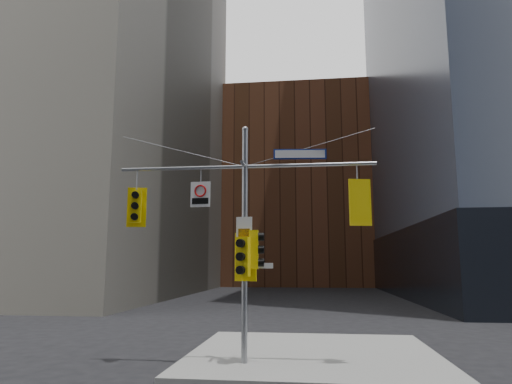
% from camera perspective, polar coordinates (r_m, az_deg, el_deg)
% --- Properties ---
extents(sidewalk_corner, '(8.00, 8.00, 0.15)m').
position_cam_1_polar(sidewalk_corner, '(16.01, 7.17, -19.46)').
color(sidewalk_corner, gray).
rests_on(sidewalk_corner, ground).
extents(brick_midrise, '(26.00, 20.00, 28.00)m').
position_cam_1_polar(brick_midrise, '(70.63, 5.26, 0.03)').
color(brick_midrise, brown).
rests_on(brick_midrise, ground).
extents(signal_assembly, '(8.00, 0.80, 7.30)m').
position_cam_1_polar(signal_assembly, '(13.95, -1.42, -3.17)').
color(signal_assembly, gray).
rests_on(signal_assembly, ground).
extents(traffic_light_west_arm, '(0.60, 0.55, 1.27)m').
position_cam_1_polar(traffic_light_west_arm, '(14.92, -14.78, -1.78)').
color(traffic_light_west_arm, yellow).
rests_on(traffic_light_west_arm, ground).
extents(traffic_light_east_arm, '(0.65, 0.60, 1.38)m').
position_cam_1_polar(traffic_light_east_arm, '(13.92, 12.64, -1.36)').
color(traffic_light_east_arm, yellow).
rests_on(traffic_light_east_arm, ground).
extents(traffic_light_pole_side, '(0.46, 0.39, 1.16)m').
position_cam_1_polar(traffic_light_pole_side, '(13.85, -0.07, -7.22)').
color(traffic_light_pole_side, yellow).
rests_on(traffic_light_pole_side, ground).
extents(traffic_light_pole_front, '(0.68, 0.62, 1.44)m').
position_cam_1_polar(traffic_light_pole_front, '(13.62, -1.60, -8.09)').
color(traffic_light_pole_front, yellow).
rests_on(traffic_light_pole_front, ground).
extents(street_sign_blade, '(1.62, 0.19, 0.32)m').
position_cam_1_polar(street_sign_blade, '(14.14, 5.52, 4.74)').
color(street_sign_blade, navy).
rests_on(street_sign_blade, ground).
extents(regulatory_sign_arm, '(0.64, 0.10, 0.80)m').
position_cam_1_polar(regulatory_sign_arm, '(14.30, -6.97, -0.19)').
color(regulatory_sign_arm, silver).
rests_on(regulatory_sign_arm, ground).
extents(regulatory_sign_pole, '(0.49, 0.08, 0.64)m').
position_cam_1_polar(regulatory_sign_pole, '(13.81, -1.49, -4.54)').
color(regulatory_sign_pole, silver).
rests_on(regulatory_sign_pole, ground).
extents(street_blade_ew, '(0.82, 0.05, 0.16)m').
position_cam_1_polar(street_blade_ew, '(13.83, 0.43, -9.20)').
color(street_blade_ew, silver).
rests_on(street_blade_ew, ground).
extents(street_blade_ns, '(0.10, 0.71, 0.14)m').
position_cam_1_polar(street_blade_ns, '(14.34, -1.17, -10.02)').
color(street_blade_ns, '#145926').
rests_on(street_blade_ns, ground).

